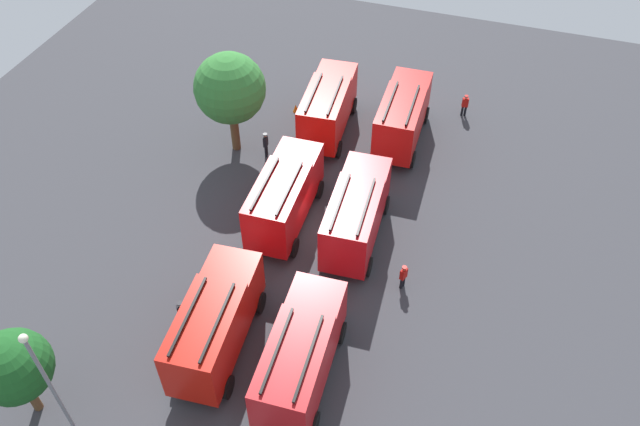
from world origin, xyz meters
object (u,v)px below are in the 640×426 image
fire_truck_5 (328,106)px  traffic_cone_0 (296,108)px  fire_truck_0 (301,354)px  fire_truck_2 (403,115)px  fire_truck_3 (216,321)px  firefighter_1 (465,105)px  firefighter_0 (403,276)px  lamppost (47,381)px  tree_0 (14,367)px  fire_truck_1 (356,213)px  firefighter_4 (182,312)px  fire_truck_4 (285,195)px  firefighter_2 (266,143)px  tree_1 (230,89)px  firefighter_3 (337,72)px

fire_truck_5 → traffic_cone_0: size_ratio=12.81×
fire_truck_0 → fire_truck_2: (18.82, -0.25, 0.00)m
fire_truck_3 → firefighter_1: (22.64, -8.14, -1.25)m
firefighter_0 → lamppost: size_ratio=0.22×
firefighter_0 → tree_0: (-11.96, 14.04, 2.50)m
traffic_cone_0 → firefighter_1: bearing=-73.8°
fire_truck_2 → traffic_cone_0: size_ratio=12.62×
fire_truck_1 → firefighter_1: bearing=-19.1°
firefighter_4 → lamppost: (-6.61, 1.97, 3.25)m
fire_truck_4 → firefighter_2: 6.32m
fire_truck_1 → lamppost: (-14.90, 8.47, 2.11)m
fire_truck_3 → firefighter_0: (6.47, -7.55, -1.27)m
fire_truck_5 → lamppost: size_ratio=1.00×
fire_truck_0 → tree_1: (14.81, 9.78, 2.45)m
lamppost → firefighter_1: bearing=-23.4°
fire_truck_1 → fire_truck_3: 9.90m
firefighter_4 → tree_0: (-6.16, 4.23, 2.38)m
fire_truck_2 → firefighter_3: (5.39, 6.03, -1.26)m
lamppost → fire_truck_2: bearing=-19.9°
fire_truck_3 → fire_truck_4: size_ratio=1.01×
fire_truck_3 → fire_truck_1: bearing=-29.9°
firefighter_1 → fire_truck_4: bearing=135.0°
firefighter_2 → fire_truck_0: bearing=110.0°
fire_truck_0 → firefighter_3: size_ratio=4.56×
tree_0 → firefighter_0: bearing=-49.6°
fire_truck_2 → tree_1: (-4.01, 10.03, 2.45)m
fire_truck_2 → fire_truck_5: bearing=94.8°
firefighter_3 → traffic_cone_0: size_ratio=2.79×
fire_truck_2 → firefighter_4: size_ratio=4.06×
tree_0 → tree_1: tree_1 is taller
firefighter_3 → firefighter_4: size_ratio=0.90×
fire_truck_0 → tree_1: size_ratio=1.07×
fire_truck_3 → firefighter_4: bearing=69.1°
fire_truck_0 → fire_truck_5: (18.27, 4.60, 0.00)m
fire_truck_4 → tree_1: bearing=43.6°
fire_truck_3 → firefighter_4: 2.61m
fire_truck_5 → firefighter_0: 13.87m
firefighter_0 → fire_truck_0: bearing=-93.9°
firefighter_2 → firefighter_3: firefighter_2 is taller
fire_truck_0 → firefighter_1: fire_truck_0 is taller
fire_truck_3 → firefighter_4: (0.66, 2.26, -1.14)m
fire_truck_4 → fire_truck_5: 8.86m
fire_truck_4 → lamppost: 15.70m
fire_truck_1 → tree_0: size_ratio=1.45×
fire_truck_5 → firefighter_4: 17.35m
fire_truck_4 → tree_1: 8.06m
fire_truck_1 → firefighter_3: (14.85, 5.65, -1.26)m
fire_truck_0 → tree_0: bearing=112.3°
fire_truck_4 → firefighter_4: size_ratio=4.07×
fire_truck_0 → lamppost: (-5.54, 8.59, 2.11)m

